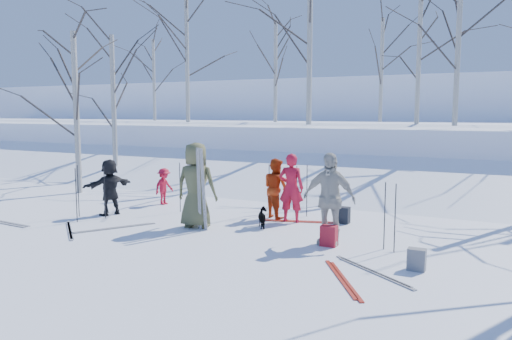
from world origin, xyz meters
The scene contains 40 objects.
ground centered at (0.00, 0.00, 0.00)m, with size 120.00×120.00×0.00m, color white.
snow_ramp centered at (0.00, 7.00, 0.15)m, with size 70.00×9.50×1.40m, color white.
snow_plateau centered at (0.00, 17.00, 1.00)m, with size 70.00×18.00×2.20m, color white.
far_hill centered at (0.00, 38.00, 2.00)m, with size 90.00×30.00×6.00m, color white.
skier_olive_center centered at (-1.03, 0.45, 1.00)m, with size 0.98×0.64×2.00m, color #4D4F2F.
skier_red_north centered at (0.72, 1.98, 0.85)m, with size 0.62×0.41×1.69m, color #B61128.
skier_redor_behind centered at (0.19, 2.26, 0.76)m, with size 0.74×0.58×1.53m, color #B8360E.
skier_red_seated centered at (-3.50, 2.45, 0.53)m, with size 0.69×0.40×1.07m, color #B61128.
skier_cream_east centered at (2.22, 0.40, 0.94)m, with size 1.11×0.46×1.89m, color beige.
skier_grey_west centered at (-3.86, 0.62, 0.74)m, with size 1.37×0.44×1.48m, color black.
dog centered at (0.40, 1.11, 0.24)m, with size 0.26×0.56×0.47m, color black.
upright_ski_left centered at (-0.81, 0.23, 0.95)m, with size 0.07×0.02×1.90m, color silver.
upright_ski_right centered at (-0.66, 0.18, 0.95)m, with size 0.07×0.02×1.90m, color silver.
ski_pair_a centered at (3.47, -0.98, 0.01)m, with size 1.65×1.28×0.02m, color silver, non-canonical shape.
ski_pair_b centered at (3.13, -1.59, 0.01)m, with size 1.16×1.73×0.02m, color #A32517, non-canonical shape.
ski_pair_c centered at (-2.69, -0.55, 0.01)m, with size 1.16×1.73×0.02m, color silver, non-canonical shape.
ski_pair_d centered at (-5.52, -1.31, 0.01)m, with size 1.91×0.33×0.02m, color silver, non-canonical shape.
ski_pair_e centered at (0.90, 2.07, 0.01)m, with size 1.88×0.74×0.02m, color #A32517, non-canonical shape.
ski_pair_f centered at (-3.43, -1.16, 0.01)m, with size 1.58×1.38×0.02m, color silver, non-canonical shape.
ski_pole_a centered at (0.84, 2.76, 0.67)m, with size 0.02×0.02×1.34m, color black.
ski_pole_b centered at (-0.12, 2.49, 0.67)m, with size 0.02×0.02×1.34m, color black.
ski_pole_c centered at (-3.95, -0.44, 0.67)m, with size 0.02×0.02×1.34m, color black.
ski_pole_d centered at (0.67, 2.48, 0.67)m, with size 0.02×0.02×1.34m, color black.
ski_pole_e centered at (-2.43, 1.76, 0.67)m, with size 0.02×0.02×1.34m, color black.
ski_pole_f centered at (-4.41, 0.07, 0.67)m, with size 0.02×0.02×1.34m, color black.
ski_pole_g centered at (-3.66, 0.23, 0.67)m, with size 0.02×0.02×1.34m, color black.
ski_pole_h centered at (3.55, 0.39, 0.67)m, with size 0.02×0.02×1.34m, color black.
ski_pole_i centered at (3.32, 0.53, 0.67)m, with size 0.02×0.02×1.34m, color black.
backpack_red centered at (2.28, 0.27, 0.21)m, with size 0.32×0.22×0.42m, color maroon.
backpack_grey centered at (4.12, -0.55, 0.19)m, with size 0.30×0.20×0.38m, color slate.
backpack_dark centered at (1.90, 2.41, 0.20)m, with size 0.34×0.24×0.40m, color black.
birch_plateau_a centered at (-4.77, 12.99, 4.62)m, with size 3.98×3.98×4.83m, color silver, non-canonical shape.
birch_plateau_c centered at (3.66, 9.97, 4.98)m, with size 4.50×4.50×5.57m, color silver, non-canonical shape.
birch_plateau_d centered at (-12.62, 13.65, 4.47)m, with size 3.78×3.78×4.54m, color silver, non-canonical shape.
birch_plateau_e centered at (-1.64, 9.32, 5.44)m, with size 5.14×5.14×6.48m, color silver, non-canonical shape.
birch_plateau_h centered at (2.12, 11.41, 4.67)m, with size 4.06×4.06×4.94m, color silver, non-canonical shape.
birch_plateau_i centered at (-8.55, 11.05, 5.32)m, with size 4.96×4.96×6.23m, color silver, non-canonical shape.
birch_plateau_j centered at (-0.36, 15.90, 4.73)m, with size 4.14×4.14×5.06m, color silver, non-canonical shape.
birch_edge_a centered at (-7.34, 2.88, 2.65)m, with size 4.31×4.31×5.30m, color silver, non-canonical shape.
birch_edge_d centered at (-8.53, 5.93, 2.84)m, with size 4.57×4.57×5.67m, color silver, non-canonical shape.
Camera 1 is at (5.41, -9.17, 2.70)m, focal length 35.00 mm.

